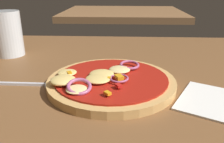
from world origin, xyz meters
name	(u,v)px	position (x,y,z in m)	size (l,w,h in m)	color
dining_table	(119,100)	(0.00, 0.00, 0.02)	(1.42, 0.86, 0.04)	brown
pizza	(109,81)	(-0.02, 0.02, 0.05)	(0.23, 0.23, 0.03)	tan
fork	(30,84)	(-0.16, 0.01, 0.04)	(0.18, 0.02, 0.01)	silver
beer_glass	(8,35)	(-0.28, 0.20, 0.09)	(0.07, 0.07, 0.11)	silver
napkin	(224,104)	(0.16, -0.04, 0.04)	(0.17, 0.16, 0.00)	white
background_table	(123,13)	(0.00, 1.22, 0.02)	(0.77, 0.63, 0.04)	brown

